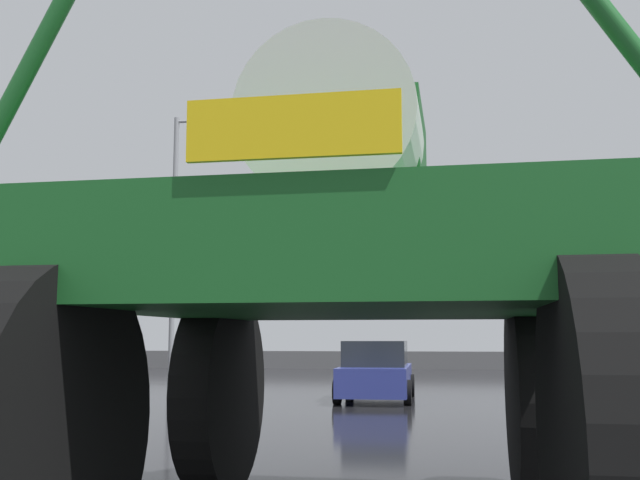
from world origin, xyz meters
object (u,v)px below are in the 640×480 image
object	(u,v)px
sedan_ahead	(376,372)
traffic_signal_far_left	(208,305)
bare_tree_left	(45,251)
streetlight_far_left	(177,235)
oversize_sprayer	(346,291)
traffic_signal_far_right	(222,301)

from	to	relation	value
sedan_ahead	traffic_signal_far_left	distance (m)	9.46
sedan_ahead	bare_tree_left	world-z (taller)	bare_tree_left
traffic_signal_far_left	streetlight_far_left	bearing A→B (deg)	-123.07
sedan_ahead	bare_tree_left	distance (m)	11.22
oversize_sprayer	bare_tree_left	world-z (taller)	bare_tree_left
traffic_signal_far_right	streetlight_far_left	xyz separation A→B (m)	(-1.31, -1.20, 2.26)
oversize_sprayer	bare_tree_left	bearing A→B (deg)	37.82
streetlight_far_left	bare_tree_left	distance (m)	4.63
sedan_ahead	streetlight_far_left	size ratio (longest dim) A/B	0.44
oversize_sprayer	bare_tree_left	distance (m)	19.22
oversize_sprayer	streetlight_far_left	bearing A→B (deg)	25.22
oversize_sprayer	sedan_ahead	world-z (taller)	oversize_sprayer
oversize_sprayer	traffic_signal_far_right	world-z (taller)	oversize_sprayer
oversize_sprayer	bare_tree_left	size ratio (longest dim) A/B	0.96
sedan_ahead	bare_tree_left	bearing A→B (deg)	79.47
sedan_ahead	traffic_signal_far_left	size ratio (longest dim) A/B	1.08
streetlight_far_left	bare_tree_left	bearing A→B (deg)	-132.65
traffic_signal_far_right	bare_tree_left	bearing A→B (deg)	-133.97
oversize_sprayer	traffic_signal_far_left	world-z (taller)	oversize_sprayer
streetlight_far_left	oversize_sprayer	bearing A→B (deg)	-66.30
traffic_signal_far_left	streetlight_far_left	size ratio (longest dim) A/B	0.40
oversize_sprayer	traffic_signal_far_left	xyz separation A→B (m)	(-7.43, 19.93, 0.81)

